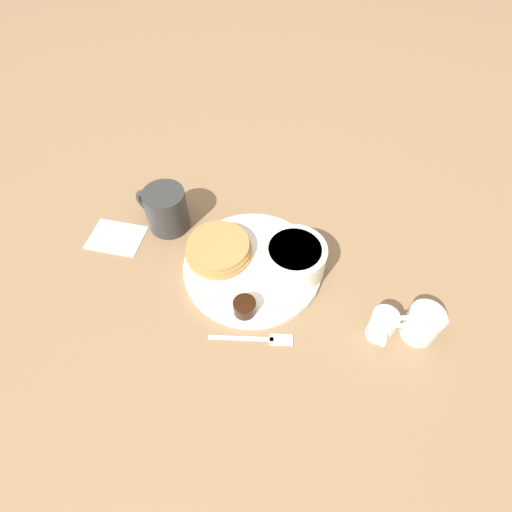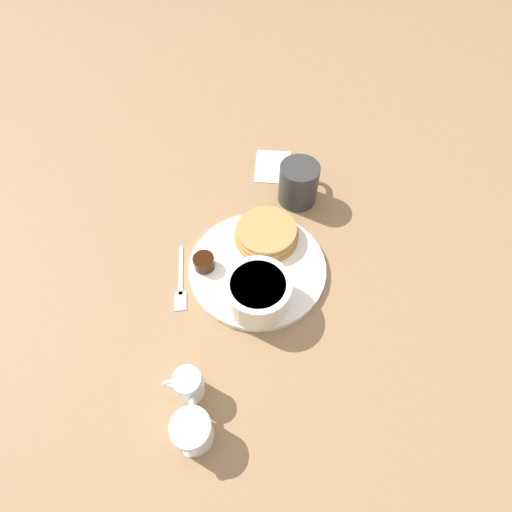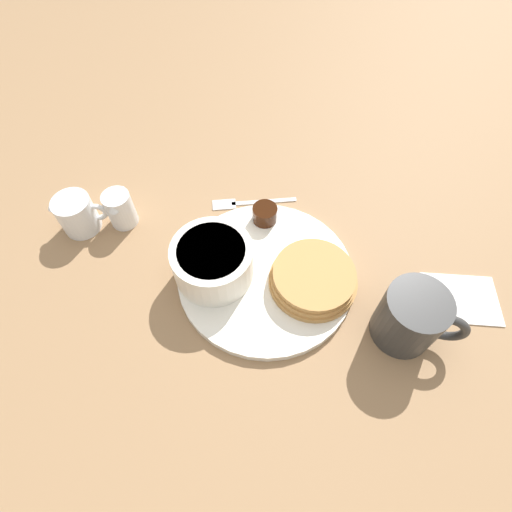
{
  "view_description": "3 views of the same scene",
  "coord_description": "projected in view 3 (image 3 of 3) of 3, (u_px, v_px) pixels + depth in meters",
  "views": [
    {
      "loc": [
        0.06,
        -0.41,
        0.58
      ],
      "look_at": [
        0.01,
        -0.01,
        0.05
      ],
      "focal_mm": 28.0,
      "sensor_mm": 36.0,
      "label": 1
    },
    {
      "loc": [
        0.39,
        -0.01,
        0.6
      ],
      "look_at": [
        -0.0,
        -0.0,
        0.04
      ],
      "focal_mm": 28.0,
      "sensor_mm": 36.0,
      "label": 2
    },
    {
      "loc": [
        0.02,
        0.28,
        0.49
      ],
      "look_at": [
        0.01,
        -0.01,
        0.04
      ],
      "focal_mm": 28.0,
      "sensor_mm": 36.0,
      "label": 3
    }
  ],
  "objects": [
    {
      "name": "coffee_mug",
      "position": [
        412.0,
        318.0,
        0.48
      ],
      "size": [
        0.11,
        0.08,
        0.08
      ],
      "color": "#333333",
      "rests_on": "ground_plane"
    },
    {
      "name": "ground_plane",
      "position": [
        266.0,
        277.0,
        0.56
      ],
      "size": [
        4.0,
        4.0,
        0.0
      ],
      "primitive_type": "plane",
      "color": "#93704C"
    },
    {
      "name": "creamer_pitcher_far",
      "position": [
        77.0,
        214.0,
        0.59
      ],
      "size": [
        0.08,
        0.05,
        0.06
      ],
      "color": "white",
      "rests_on": "ground_plane"
    },
    {
      "name": "pancake_stack",
      "position": [
        313.0,
        278.0,
        0.53
      ],
      "size": [
        0.12,
        0.12,
        0.03
      ],
      "color": "#B78447",
      "rests_on": "plate"
    },
    {
      "name": "napkin",
      "position": [
        461.0,
        298.0,
        0.54
      ],
      "size": [
        0.11,
        0.08,
        0.0
      ],
      "color": "white",
      "rests_on": "ground_plane"
    },
    {
      "name": "butter_ramekin",
      "position": [
        202.0,
        260.0,
        0.54
      ],
      "size": [
        0.05,
        0.05,
        0.05
      ],
      "color": "white",
      "rests_on": "plate"
    },
    {
      "name": "fork",
      "position": [
        244.0,
        203.0,
        0.64
      ],
      "size": [
        0.14,
        0.03,
        0.0
      ],
      "color": "silver",
      "rests_on": "ground_plane"
    },
    {
      "name": "creamer_pitcher_near",
      "position": [
        120.0,
        208.0,
        0.59
      ],
      "size": [
        0.04,
        0.06,
        0.06
      ],
      "color": "white",
      "rests_on": "ground_plane"
    },
    {
      "name": "syrup_cup",
      "position": [
        262.0,
        214.0,
        0.59
      ],
      "size": [
        0.04,
        0.04,
        0.02
      ],
      "color": "black",
      "rests_on": "plate"
    },
    {
      "name": "bowl",
      "position": [
        213.0,
        263.0,
        0.53
      ],
      "size": [
        0.11,
        0.11,
        0.06
      ],
      "color": "white",
      "rests_on": "plate"
    },
    {
      "name": "plate",
      "position": [
        266.0,
        274.0,
        0.56
      ],
      "size": [
        0.25,
        0.25,
        0.01
      ],
      "color": "white",
      "rests_on": "ground_plane"
    }
  ]
}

